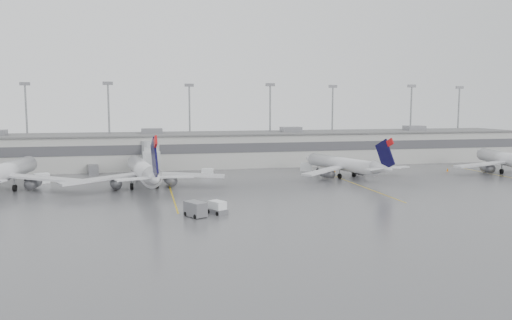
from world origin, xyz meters
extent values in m
plane|color=#4E4E50|center=(0.00, 0.00, 0.00)|extent=(260.00, 260.00, 0.00)
cube|color=#B5B5AF|center=(0.00, 58.00, 4.00)|extent=(150.00, 16.00, 8.00)
cube|color=#47474C|center=(0.00, 49.95, 5.00)|extent=(150.00, 0.15, 2.20)
cube|color=#606060|center=(0.00, 58.00, 8.05)|extent=(152.00, 17.00, 0.30)
cube|color=slate|center=(50.00, 58.00, 8.80)|extent=(5.00, 4.00, 1.30)
cylinder|color=gray|center=(-50.00, 67.50, 10.00)|extent=(0.44, 0.44, 20.00)
cube|color=slate|center=(-50.00, 67.50, 20.20)|extent=(2.40, 0.50, 0.80)
cylinder|color=gray|center=(-30.00, 60.00, 10.00)|extent=(0.44, 0.44, 20.00)
cube|color=slate|center=(-30.00, 60.00, 20.20)|extent=(2.40, 0.50, 0.80)
cylinder|color=gray|center=(-10.00, 67.50, 10.00)|extent=(0.44, 0.44, 20.00)
cube|color=slate|center=(-10.00, 67.50, 20.20)|extent=(2.40, 0.50, 0.80)
cylinder|color=gray|center=(10.00, 60.00, 10.00)|extent=(0.44, 0.44, 20.00)
cube|color=slate|center=(10.00, 60.00, 20.20)|extent=(2.40, 0.50, 0.80)
cylinder|color=gray|center=(30.00, 67.50, 10.00)|extent=(0.44, 0.44, 20.00)
cube|color=slate|center=(30.00, 67.50, 20.20)|extent=(2.40, 0.50, 0.80)
cylinder|color=gray|center=(50.00, 60.00, 10.00)|extent=(0.44, 0.44, 20.00)
cube|color=slate|center=(50.00, 60.00, 20.20)|extent=(2.40, 0.50, 0.80)
cylinder|color=gray|center=(70.00, 67.50, 10.00)|extent=(0.44, 0.44, 20.00)
cube|color=slate|center=(70.00, 67.50, 20.20)|extent=(2.40, 0.50, 0.80)
cylinder|color=#949699|center=(-20.50, 50.00, 3.50)|extent=(4.00, 4.00, 7.00)
cube|color=#949699|center=(-20.50, 43.50, 4.30)|extent=(2.80, 13.00, 2.60)
cube|color=#949699|center=(-20.50, 36.00, 4.30)|extent=(3.40, 2.40, 3.00)
cylinder|color=gray|center=(-20.50, 36.00, 1.40)|extent=(0.70, 0.70, 2.80)
cube|color=black|center=(-20.50, 36.00, 0.35)|extent=(2.20, 1.20, 0.70)
cube|color=gold|center=(-17.50, 24.00, 0.01)|extent=(0.25, 40.00, 0.01)
cube|color=gold|center=(17.50, 24.00, 0.01)|extent=(0.25, 40.00, 0.01)
cube|color=gold|center=(52.50, 24.00, 0.01)|extent=(0.25, 40.00, 0.01)
cylinder|color=silver|center=(-46.22, 31.02, 3.23)|extent=(6.17, 23.88, 3.23)
cone|color=silver|center=(-44.55, 44.25, 3.23)|extent=(3.58, 3.39, 3.23)
cube|color=silver|center=(-39.13, 27.08, 2.37)|extent=(13.84, 8.49, 0.38)
cylinder|color=black|center=(-45.00, 40.62, 0.48)|extent=(0.50, 1.01, 0.97)
cylinder|color=black|center=(-44.25, 28.60, 0.59)|extent=(0.63, 1.23, 1.18)
cylinder|color=silver|center=(-22.28, 28.16, 3.22)|extent=(6.21, 23.82, 3.22)
cone|color=silver|center=(-23.98, 41.36, 3.22)|extent=(3.58, 3.39, 3.22)
cone|color=silver|center=(-20.46, 14.01, 3.65)|extent=(3.88, 5.73, 3.22)
cube|color=silver|center=(-29.35, 24.22, 2.36)|extent=(13.80, 8.49, 0.38)
cube|color=silver|center=(-14.45, 26.14, 2.36)|extent=(14.22, 5.32, 0.38)
cube|color=black|center=(-20.39, 13.48, 6.76)|extent=(1.09, 6.03, 7.02)
cube|color=#B70E11|center=(-20.21, 12.09, 9.55)|extent=(0.60, 2.19, 2.04)
cylinder|color=black|center=(-23.52, 37.74, 0.48)|extent=(0.50, 1.01, 0.97)
cylinder|color=black|center=(-24.24, 25.74, 0.59)|extent=(0.63, 1.23, 1.18)
cylinder|color=black|center=(-19.78, 26.32, 0.59)|extent=(0.63, 1.23, 1.18)
cylinder|color=silver|center=(18.58, 32.74, 2.76)|extent=(8.50, 20.14, 2.76)
cone|color=silver|center=(15.27, 43.64, 2.76)|extent=(3.38, 3.26, 2.76)
cone|color=silver|center=(22.12, 21.05, 3.12)|extent=(3.97, 5.19, 2.76)
cube|color=silver|center=(13.17, 28.42, 2.02)|extent=(11.16, 8.78, 0.32)
cube|color=silver|center=(25.48, 32.15, 2.02)|extent=(11.99, 2.62, 0.32)
cube|color=black|center=(22.25, 20.61, 5.79)|extent=(1.76, 5.03, 6.01)
cube|color=#B70E11|center=(22.60, 19.47, 8.17)|extent=(0.80, 1.86, 1.74)
cylinder|color=black|center=(16.18, 40.66, 0.41)|extent=(0.55, 0.88, 0.83)
cylinder|color=black|center=(17.26, 30.43, 0.51)|extent=(0.69, 1.09, 1.01)
cylinder|color=black|center=(20.96, 31.55, 0.51)|extent=(0.69, 1.09, 1.01)
cylinder|color=silver|center=(57.05, 30.55, 3.04)|extent=(7.18, 22.44, 3.04)
cone|color=silver|center=(59.42, 42.87, 3.04)|extent=(3.52, 3.36, 3.04)
cube|color=silver|center=(49.56, 29.10, 2.23)|extent=(13.38, 4.24, 0.35)
cylinder|color=black|center=(58.77, 39.49, 0.46)|extent=(0.52, 0.96, 0.91)
cylinder|color=black|center=(54.58, 28.96, 0.56)|extent=(0.66, 1.18, 1.11)
cube|color=white|center=(-12.14, 2.89, 0.90)|extent=(2.47, 2.81, 1.79)
cube|color=slate|center=(-12.14, 2.89, 0.35)|extent=(2.84, 3.26, 0.70)
cylinder|color=black|center=(-13.32, 3.37, 0.28)|extent=(0.46, 0.59, 0.56)
cylinder|color=black|center=(-11.93, 4.15, 0.28)|extent=(0.46, 0.59, 0.56)
cylinder|color=black|center=(-12.34, 1.63, 0.28)|extent=(0.46, 0.59, 0.56)
cylinder|color=black|center=(-10.96, 2.41, 0.28)|extent=(0.46, 0.59, 0.56)
cube|color=slate|center=(-15.34, 1.69, 1.08)|extent=(3.15, 3.68, 1.94)
cylinder|color=black|center=(-16.59, 2.30, 0.32)|extent=(0.53, 0.68, 0.64)
cylinder|color=black|center=(-14.08, 1.09, 0.32)|extent=(0.53, 0.68, 0.64)
cube|color=white|center=(-41.42, 37.45, 0.96)|extent=(3.15, 2.61, 1.91)
cube|color=white|center=(-8.89, 39.74, 0.81)|extent=(2.67, 2.20, 1.63)
cube|color=white|center=(14.38, 43.43, 0.92)|extent=(3.02, 2.51, 1.83)
cube|color=slate|center=(-32.93, 48.37, 1.02)|extent=(2.58, 3.57, 2.04)
cone|color=orange|center=(-27.39, 31.46, 0.31)|extent=(0.38, 0.38, 0.61)
cone|color=orange|center=(19.84, 39.79, 0.37)|extent=(0.47, 0.47, 0.74)
cone|color=orange|center=(45.64, 35.55, 0.35)|extent=(0.44, 0.44, 0.71)
camera|label=1|loc=(-21.94, -64.94, 15.17)|focal=35.00mm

